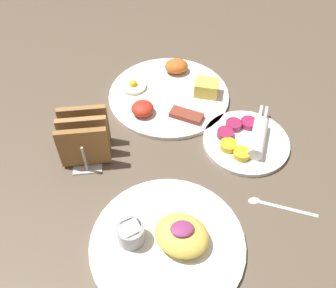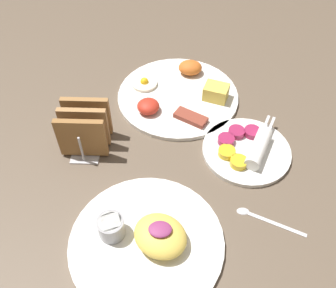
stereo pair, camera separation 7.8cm
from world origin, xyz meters
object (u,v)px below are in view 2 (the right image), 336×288
Objects in this scene: plate_foreground at (150,239)px; toast_rack at (87,129)px; plate_breakfast at (181,94)px; plate_condiments at (249,149)px.

plate_foreground is 0.28m from toast_rack.
plate_foreground is (-0.05, -0.39, 0.00)m from plate_breakfast.
toast_rack is (-0.20, -0.16, 0.04)m from plate_breakfast.
plate_condiments is 0.69× the size of plate_foreground.
plate_breakfast is at bearing 82.74° from plate_foreground.
plate_breakfast reaches higher than plate_condiments.
plate_foreground is 2.37× the size of toast_rack.
toast_rack reaches higher than plate_breakfast.
plate_condiments is at bearing -49.71° from plate_breakfast.
toast_rack is at bearing 122.31° from plate_foreground.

